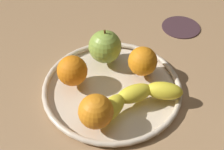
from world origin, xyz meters
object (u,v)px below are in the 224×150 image
object	(u,v)px
fruit_bowl	(112,87)
ambient_coaster	(181,27)
orange_front_left	(96,111)
apple	(105,47)
orange_back_left	(72,71)
orange_center	(143,61)
banana	(136,98)

from	to	relation	value
fruit_bowl	ambient_coaster	distance (cm)	30.75
ambient_coaster	orange_front_left	bearing A→B (deg)	32.63
apple	orange_back_left	world-z (taller)	apple
orange_center	orange_back_left	bearing A→B (deg)	-12.66
banana	orange_back_left	xyz separation A→B (cm)	(9.55, -11.42, 1.45)
apple	orange_back_left	size ratio (longest dim) A/B	1.28
fruit_bowl	apple	xyz separation A→B (cm)	(-1.98, -8.41, 4.75)
orange_center	banana	bearing A→B (deg)	54.18
banana	ambient_coaster	xyz separation A→B (cm)	(-25.28, -20.96, -3.38)
orange_back_left	orange_front_left	size ratio (longest dim) A/B	0.98
orange_center	orange_front_left	world-z (taller)	orange_front_left
apple	orange_center	distance (cm)	9.54
orange_back_left	ambient_coaster	xyz separation A→B (cm)	(-34.83, -9.54, -4.82)
fruit_bowl	ambient_coaster	world-z (taller)	fruit_bowl
fruit_bowl	orange_back_left	world-z (taller)	orange_back_left
fruit_bowl	ambient_coaster	bearing A→B (deg)	-153.08
orange_back_left	fruit_bowl	bearing A→B (deg)	149.40
fruit_bowl	orange_back_left	xyz separation A→B (cm)	(7.41, -4.38, 4.21)
orange_center	fruit_bowl	bearing A→B (deg)	6.84
banana	orange_center	size ratio (longest dim) A/B	3.16
orange_center	orange_front_left	distance (cm)	17.37
fruit_bowl	ambient_coaster	size ratio (longest dim) A/B	2.89
fruit_bowl	apple	world-z (taller)	apple
ambient_coaster	fruit_bowl	bearing A→B (deg)	26.92
orange_back_left	orange_front_left	world-z (taller)	orange_front_left
orange_back_left	orange_front_left	distance (cm)	12.47
fruit_bowl	apple	size ratio (longest dim) A/B	3.62
orange_back_left	banana	bearing A→B (deg)	129.90
apple	orange_front_left	size ratio (longest dim) A/B	1.25
orange_front_left	orange_center	bearing A→B (deg)	-148.70
fruit_bowl	orange_back_left	distance (cm)	9.58
banana	apple	distance (cm)	15.58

